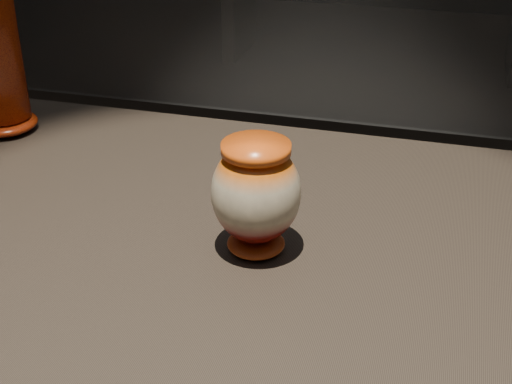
% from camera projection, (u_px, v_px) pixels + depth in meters
% --- Properties ---
extents(main_vase, '(0.13, 0.13, 0.15)m').
position_uv_depth(main_vase, '(256.00, 194.00, 0.88)').
color(main_vase, '#670C09').
rests_on(main_vase, display_plinth).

